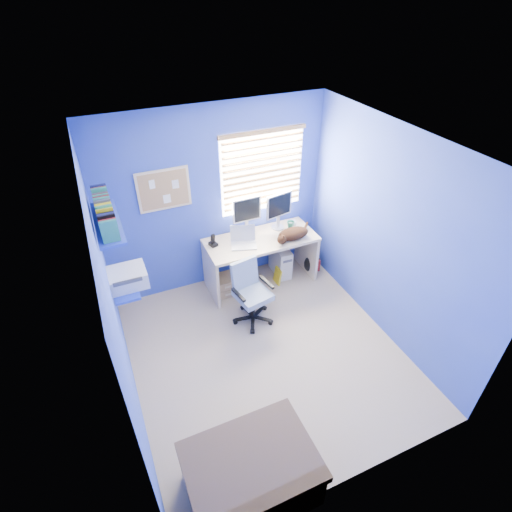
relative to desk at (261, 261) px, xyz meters
name	(u,v)px	position (x,y,z in m)	size (l,w,h in m)	color
floor	(266,353)	(-0.49, -1.26, -0.37)	(3.00, 3.20, 0.00)	tan
ceiling	(271,149)	(-0.49, -1.26, 2.13)	(3.00, 3.20, 0.00)	white
wall_back	(216,201)	(-0.49, 0.34, 0.88)	(3.00, 0.01, 2.50)	#3A53B9
wall_front	(365,397)	(-0.49, -2.86, 0.88)	(3.00, 0.01, 2.50)	#3A53B9
wall_left	(114,312)	(-1.99, -1.26, 0.88)	(0.01, 3.20, 2.50)	#3A53B9
wall_right	(389,237)	(1.01, -1.26, 0.88)	(0.01, 3.20, 2.50)	#3A53B9
desk	(261,261)	(0.00, 0.00, 0.00)	(1.52, 0.65, 0.74)	beige
laptop	(244,239)	(-0.27, -0.06, 0.48)	(0.33, 0.26, 0.22)	silver
monitor_left	(246,215)	(-0.11, 0.23, 0.64)	(0.40, 0.12, 0.54)	silver
monitor_right	(278,211)	(0.33, 0.16, 0.64)	(0.40, 0.12, 0.54)	silver
phone	(213,240)	(-0.64, 0.11, 0.45)	(0.09, 0.11, 0.17)	black
mug	(291,225)	(0.50, 0.09, 0.42)	(0.10, 0.09, 0.10)	#2A8A64
cd_spindle	(292,223)	(0.55, 0.14, 0.41)	(0.13, 0.13, 0.07)	silver
cat	(293,234)	(0.40, -0.17, 0.45)	(0.44, 0.23, 0.16)	black
tower_pc	(280,260)	(0.35, 0.08, -0.14)	(0.19, 0.44, 0.45)	beige
drawer_boxes	(225,285)	(-0.56, -0.02, -0.23)	(0.35, 0.28, 0.27)	tan
yellow_book	(278,276)	(0.21, -0.12, -0.25)	(0.03, 0.17, 0.24)	yellow
backpack	(312,263)	(0.80, -0.10, -0.22)	(0.26, 0.20, 0.31)	black
bed_corner	(251,474)	(-1.25, -2.58, -0.12)	(1.03, 0.73, 0.49)	brown
office_chair	(251,300)	(-0.42, -0.63, -0.06)	(0.56, 0.56, 0.83)	black
window_blinds	(263,172)	(0.16, 0.31, 1.18)	(1.15, 0.05, 1.10)	white
corkboard	(164,190)	(-1.14, 0.33, 1.18)	(0.64, 0.02, 0.52)	beige
wall_shelves	(115,247)	(-1.84, -0.51, 1.06)	(0.42, 0.90, 1.05)	blue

